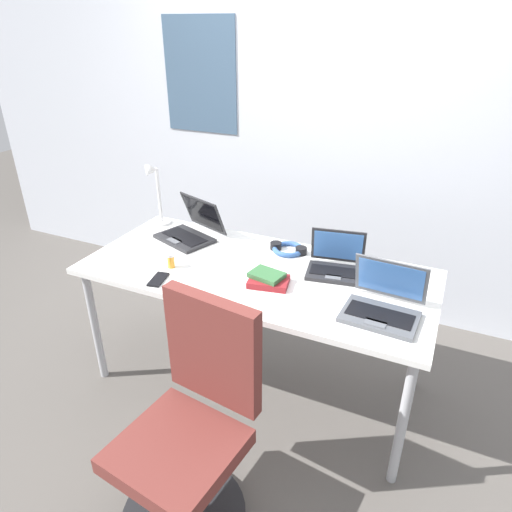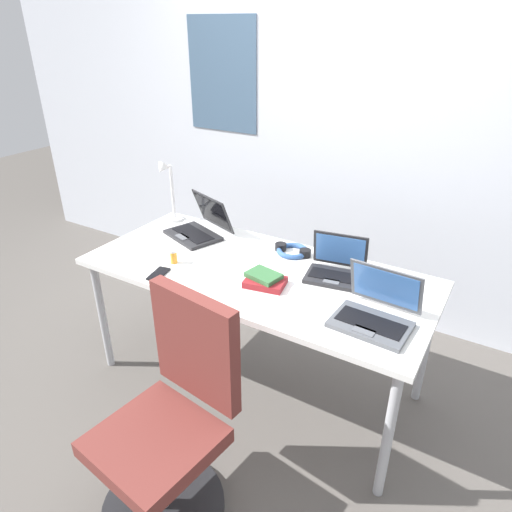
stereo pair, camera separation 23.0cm
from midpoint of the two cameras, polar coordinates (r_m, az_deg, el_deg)
name	(u,v)px [view 1 (the left image)]	position (r m, az deg, el deg)	size (l,w,h in m)	color
ground_plane	(256,379)	(2.78, -2.46, -15.30)	(12.00, 12.00, 0.00)	#56514C
wall_back	(325,121)	(3.12, 6.54, 16.41)	(6.00, 0.13, 2.60)	silver
desk	(256,279)	(2.37, -2.79, -3.02)	(1.80, 0.80, 0.74)	white
desk_lamp	(156,195)	(2.88, -14.74, 7.32)	(0.12, 0.18, 0.40)	white
laptop_near_mouse	(190,230)	(2.72, -10.66, 3.11)	(0.41, 0.39, 0.23)	#232326
laptop_front_right	(335,264)	(2.32, 7.15, -1.13)	(0.31, 0.27, 0.21)	#232326
laptop_center	(383,305)	(2.02, 12.52, -6.09)	(0.33, 0.31, 0.23)	#515459
computer_mouse	(410,291)	(2.21, 15.91, -4.35)	(0.06, 0.10, 0.03)	black
cell_phone	(158,279)	(2.32, -14.97, -2.94)	(0.06, 0.14, 0.01)	black
headphones	(288,249)	(2.52, 1.48, 0.83)	(0.21, 0.18, 0.04)	#335999
pill_bottle	(171,260)	(2.41, -13.34, -0.60)	(0.04, 0.04, 0.08)	gold
book_stack	(268,279)	(2.20, -1.48, -3.03)	(0.21, 0.17, 0.06)	maroon
office_chair	(191,439)	(1.98, -11.76, -21.71)	(0.52, 0.57, 0.97)	black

